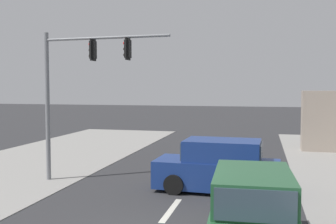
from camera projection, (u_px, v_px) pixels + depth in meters
lane_dash_mid at (171, 210)px, 12.17m from camera, size 0.20×2.40×0.01m
lane_dash_far at (197, 175)px, 17.02m from camera, size 0.20×2.40×0.01m
traffic_signal_mast at (75, 79)px, 15.50m from camera, size 5.28×0.53×6.00m
suv_kerbside_parked at (218, 167)px, 14.37m from camera, size 4.60×2.18×1.90m
suv_crossing_left at (253, 217)px, 8.83m from camera, size 2.23×4.62×1.90m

